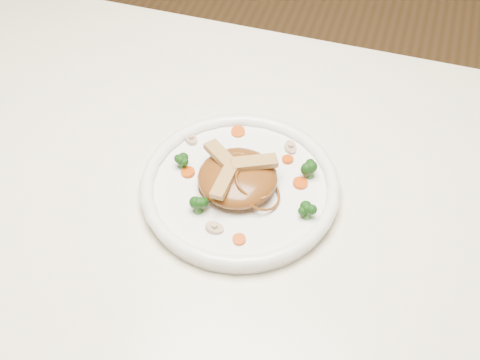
% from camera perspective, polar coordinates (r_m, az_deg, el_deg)
% --- Properties ---
extents(table, '(1.20, 0.80, 0.75)m').
position_cam_1_polar(table, '(1.01, -1.52, -4.43)').
color(table, white).
rests_on(table, ground).
extents(plate, '(0.37, 0.37, 0.02)m').
position_cam_1_polar(plate, '(0.92, 0.00, -0.90)').
color(plate, white).
rests_on(plate, table).
extents(noodle_mound, '(0.14, 0.14, 0.04)m').
position_cam_1_polar(noodle_mound, '(0.90, -0.22, 0.22)').
color(noodle_mound, brown).
rests_on(noodle_mound, plate).
extents(chicken_a, '(0.07, 0.05, 0.01)m').
position_cam_1_polar(chicken_a, '(0.90, 1.31, 1.59)').
color(chicken_a, tan).
rests_on(chicken_a, noodle_mound).
extents(chicken_b, '(0.07, 0.05, 0.01)m').
position_cam_1_polar(chicken_b, '(0.90, -1.59, 2.10)').
color(chicken_b, tan).
rests_on(chicken_b, noodle_mound).
extents(chicken_c, '(0.02, 0.06, 0.01)m').
position_cam_1_polar(chicken_c, '(0.87, -1.43, -0.12)').
color(chicken_c, tan).
rests_on(chicken_c, noodle_mound).
extents(broccoli_0, '(0.04, 0.04, 0.03)m').
position_cam_1_polar(broccoli_0, '(0.92, 6.40, 1.06)').
color(broccoli_0, '#10410D').
rests_on(broccoli_0, plate).
extents(broccoli_1, '(0.03, 0.03, 0.03)m').
position_cam_1_polar(broccoli_1, '(0.94, -5.23, 1.84)').
color(broccoli_1, '#10410D').
rests_on(broccoli_1, plate).
extents(broccoli_2, '(0.04, 0.04, 0.03)m').
position_cam_1_polar(broccoli_2, '(0.88, -3.84, -2.13)').
color(broccoli_2, '#10410D').
rests_on(broccoli_2, plate).
extents(broccoli_3, '(0.03, 0.03, 0.03)m').
position_cam_1_polar(broccoli_3, '(0.88, 6.11, -2.77)').
color(broccoli_3, '#10410D').
rests_on(broccoli_3, plate).
extents(carrot_0, '(0.02, 0.02, 0.00)m').
position_cam_1_polar(carrot_0, '(0.95, 4.33, 1.87)').
color(carrot_0, '#BD3906').
rests_on(carrot_0, plate).
extents(carrot_1, '(0.02, 0.02, 0.00)m').
position_cam_1_polar(carrot_1, '(0.93, -4.72, 0.70)').
color(carrot_1, '#BD3906').
rests_on(carrot_1, plate).
extents(carrot_2, '(0.02, 0.02, 0.00)m').
position_cam_1_polar(carrot_2, '(0.92, 5.47, -0.28)').
color(carrot_2, '#BD3906').
rests_on(carrot_2, plate).
extents(carrot_3, '(0.03, 0.03, 0.00)m').
position_cam_1_polar(carrot_3, '(0.99, -0.17, 4.38)').
color(carrot_3, '#BD3906').
rests_on(carrot_3, plate).
extents(carrot_4, '(0.02, 0.02, 0.00)m').
position_cam_1_polar(carrot_4, '(0.85, -0.08, -5.38)').
color(carrot_4, '#BD3906').
rests_on(carrot_4, plate).
extents(mushroom_0, '(0.03, 0.03, 0.01)m').
position_cam_1_polar(mushroom_0, '(0.87, -2.32, -4.35)').
color(mushroom_0, beige).
rests_on(mushroom_0, plate).
extents(mushroom_1, '(0.03, 0.03, 0.01)m').
position_cam_1_polar(mushroom_1, '(0.94, 6.23, 0.80)').
color(mushroom_1, beige).
rests_on(mushroom_1, plate).
extents(mushroom_2, '(0.03, 0.03, 0.01)m').
position_cam_1_polar(mushroom_2, '(0.98, -4.44, 3.68)').
color(mushroom_2, beige).
rests_on(mushroom_2, plate).
extents(mushroom_3, '(0.03, 0.03, 0.01)m').
position_cam_1_polar(mushroom_3, '(0.97, 4.58, 2.94)').
color(mushroom_3, beige).
rests_on(mushroom_3, plate).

